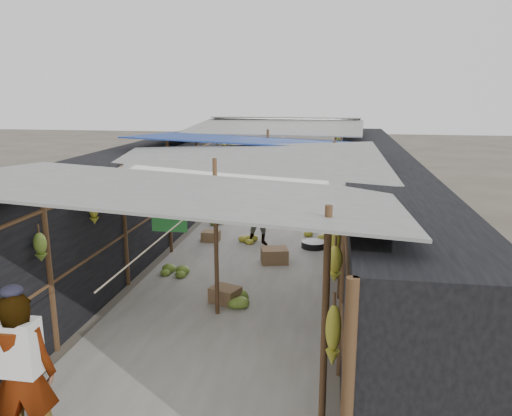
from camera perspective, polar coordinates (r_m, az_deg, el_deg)
The scene contains 13 objects.
aisle_slab at distance 11.66m, azimuth -0.39°, elevation -4.75°, with size 3.60×16.00×0.02m, color #9E998E.
stall_left at distance 12.09m, azimuth -13.12°, elevation 1.15°, with size 1.40×15.00×2.30m, color black.
stall_right at distance 11.24m, azimuth 13.30°, elevation 0.24°, with size 1.40×15.00×2.30m, color black.
crate_near at distance 8.83m, azimuth -3.54°, elevation -9.91°, with size 0.48×0.38×0.29m, color #926D4A.
crate_mid at distance 10.73m, azimuth 2.12°, elevation -5.49°, with size 0.56×0.45×0.33m, color #926D4A.
crate_back at distance 12.28m, azimuth -5.18°, elevation -3.27°, with size 0.42×0.34×0.27m, color #926D4A.
black_basin at distance 11.82m, azimuth 6.58°, elevation -4.20°, with size 0.57×0.57×0.17m, color black.
vendor_elderly at distance 5.62m, azimuth -25.20°, elevation -17.08°, with size 0.65×0.42×1.77m, color white.
shopper_blue at distance 11.81m, azimuth 0.39°, elevation -0.79°, with size 0.73×0.57×1.49m, color #2037A4.
vendor_seated at distance 15.30m, azimuth 7.53°, elevation 1.03°, with size 0.53×0.30×0.81m, color #4D4842.
market_canopy at distance 11.48m, azimuth -0.01°, elevation 7.21°, with size 5.62×15.20×2.77m.
hanging_bananas at distance 11.55m, azimuth -0.55°, elevation 3.46°, with size 3.96×13.79×0.87m.
floor_bananas at distance 12.82m, azimuth 1.19°, elevation -2.44°, with size 3.73×7.56×0.34m.
Camera 1 is at (1.85, -4.43, 3.60)m, focal length 35.00 mm.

